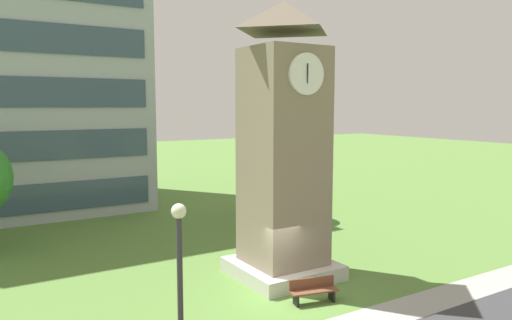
{
  "coord_description": "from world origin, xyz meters",
  "views": [
    {
      "loc": [
        -9.98,
        -14.29,
        7.18
      ],
      "look_at": [
        0.71,
        3.19,
        4.89
      ],
      "focal_mm": 34.06,
      "sensor_mm": 36.0,
      "label": 1
    }
  ],
  "objects_px": {
    "street_lamp": "(180,278)",
    "tree_by_building": "(276,157)",
    "clock_tower": "(283,156)",
    "park_bench": "(313,290)"
  },
  "relations": [
    {
      "from": "park_bench",
      "to": "clock_tower",
      "type": "bearing_deg",
      "value": 77.15
    },
    {
      "from": "street_lamp",
      "to": "tree_by_building",
      "type": "relative_size",
      "value": 0.89
    },
    {
      "from": "clock_tower",
      "to": "street_lamp",
      "type": "relative_size",
      "value": 2.31
    },
    {
      "from": "clock_tower",
      "to": "tree_by_building",
      "type": "relative_size",
      "value": 2.05
    },
    {
      "from": "tree_by_building",
      "to": "street_lamp",
      "type": "bearing_deg",
      "value": -130.48
    },
    {
      "from": "clock_tower",
      "to": "park_bench",
      "type": "height_order",
      "value": "clock_tower"
    },
    {
      "from": "park_bench",
      "to": "tree_by_building",
      "type": "height_order",
      "value": "tree_by_building"
    },
    {
      "from": "park_bench",
      "to": "street_lamp",
      "type": "distance_m",
      "value": 7.67
    },
    {
      "from": "clock_tower",
      "to": "park_bench",
      "type": "bearing_deg",
      "value": -102.85
    },
    {
      "from": "clock_tower",
      "to": "tree_by_building",
      "type": "height_order",
      "value": "clock_tower"
    }
  ]
}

